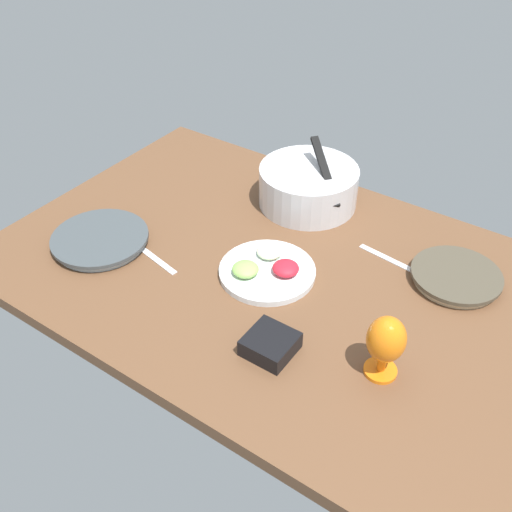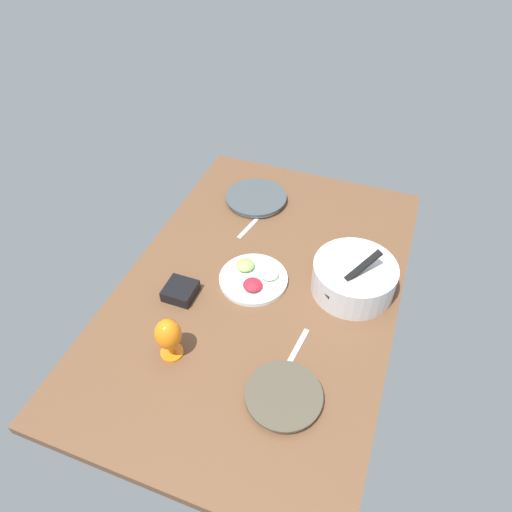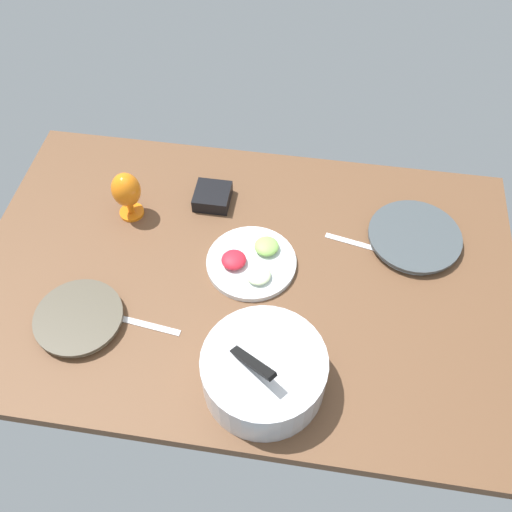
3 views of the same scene
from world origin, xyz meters
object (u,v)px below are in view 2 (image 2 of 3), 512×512
object	(u,v)px
dinner_plate_left	(256,198)
dinner_plate_right	(284,396)
mixing_bowl	(354,277)
hurricane_glass_orange	(168,335)
fruit_platter	(254,278)
square_bowl_black	(180,290)

from	to	relation	value
dinner_plate_left	dinner_plate_right	xyz separation A→B (cm)	(92.08, 43.17, -0.00)
dinner_plate_right	mixing_bowl	size ratio (longest dim) A/B	0.78
hurricane_glass_orange	fruit_platter	bearing A→B (deg)	160.72
dinner_plate_left	hurricane_glass_orange	xyz separation A→B (cm)	(89.05, 2.30, 8.60)
mixing_bowl	hurricane_glass_orange	world-z (taller)	mixing_bowl
dinner_plate_left	square_bowl_black	bearing A→B (deg)	-5.96
dinner_plate_left	dinner_plate_right	world-z (taller)	same
dinner_plate_left	dinner_plate_right	bearing A→B (deg)	25.12
dinner_plate_left	fruit_platter	bearing A→B (deg)	19.18
dinner_plate_right	hurricane_glass_orange	world-z (taller)	hurricane_glass_orange
fruit_platter	square_bowl_black	world-z (taller)	fruit_platter
dinner_plate_right	fruit_platter	xyz separation A→B (cm)	(-44.14, -26.49, -0.01)
dinner_plate_right	hurricane_glass_orange	distance (cm)	41.88
mixing_bowl	hurricane_glass_orange	xyz separation A→B (cm)	(50.03, -51.21, 3.31)
hurricane_glass_orange	mixing_bowl	bearing A→B (deg)	134.34
hurricane_glass_orange	square_bowl_black	xyz separation A→B (cm)	(-24.59, -9.02, -7.58)
dinner_plate_right	mixing_bowl	bearing A→B (deg)	168.98
dinner_plate_right	fruit_platter	distance (cm)	51.48
square_bowl_black	mixing_bowl	bearing A→B (deg)	112.90
dinner_plate_left	hurricane_glass_orange	size ratio (longest dim) A/B	1.70
dinner_plate_left	fruit_platter	size ratio (longest dim) A/B	1.06
dinner_plate_right	fruit_platter	world-z (taller)	fruit_platter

